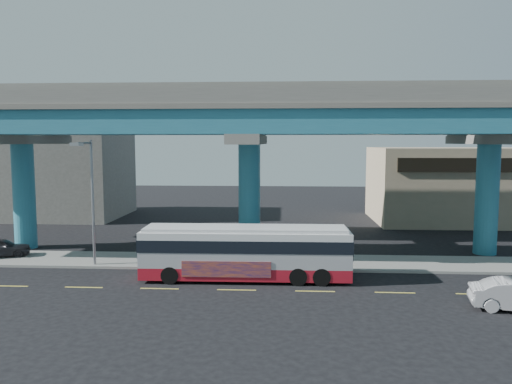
# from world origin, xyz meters

# --- Properties ---
(ground) EXTENTS (120.00, 120.00, 0.00)m
(ground) POSITION_xyz_m (0.00, 0.00, 0.00)
(ground) COLOR black
(ground) RESTS_ON ground
(sidewalk) EXTENTS (70.00, 4.00, 0.15)m
(sidewalk) POSITION_xyz_m (0.00, 5.50, 0.07)
(sidewalk) COLOR gray
(sidewalk) RESTS_ON ground
(lane_markings) EXTENTS (58.00, 0.12, 0.01)m
(lane_markings) POSITION_xyz_m (-0.00, -0.30, 0.01)
(lane_markings) COLOR #D8C64C
(lane_markings) RESTS_ON ground
(viaduct) EXTENTS (52.00, 12.40, 11.70)m
(viaduct) POSITION_xyz_m (-0.00, 9.11, 9.14)
(viaduct) COLOR #226983
(viaduct) RESTS_ON ground
(building_beige) EXTENTS (14.00, 10.23, 7.00)m
(building_beige) POSITION_xyz_m (18.00, 22.98, 3.51)
(building_beige) COLOR tan
(building_beige) RESTS_ON ground
(building_concrete) EXTENTS (12.00, 10.00, 9.00)m
(building_concrete) POSITION_xyz_m (-20.00, 24.00, 4.50)
(building_concrete) COLOR gray
(building_concrete) RESTS_ON ground
(transit_bus) EXTENTS (11.49, 2.61, 2.94)m
(transit_bus) POSITION_xyz_m (0.32, 1.72, 1.61)
(transit_bus) COLOR maroon
(transit_bus) RESTS_ON ground
(parked_car) EXTENTS (3.66, 4.42, 1.20)m
(parked_car) POSITION_xyz_m (-15.91, 5.64, 0.75)
(parked_car) COLOR #2C2C31
(parked_car) RESTS_ON sidewalk
(street_lamp) EXTENTS (0.50, 2.47, 7.53)m
(street_lamp) POSITION_xyz_m (-9.07, 3.45, 5.06)
(street_lamp) COLOR gray
(street_lamp) RESTS_ON sidewalk
(stop_sign) EXTENTS (0.75, 0.24, 2.58)m
(stop_sign) POSITION_xyz_m (1.13, 4.18, 2.01)
(stop_sign) COLOR gray
(stop_sign) RESTS_ON sidewalk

